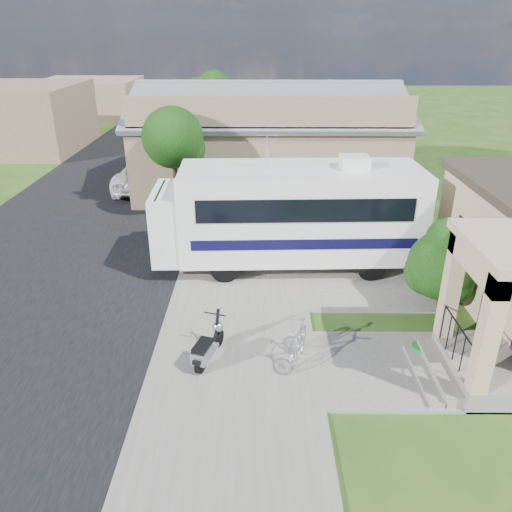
{
  "coord_description": "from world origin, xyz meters",
  "views": [
    {
      "loc": [
        -0.41,
        -10.54,
        7.34
      ],
      "look_at": [
        -0.5,
        2.5,
        1.3
      ],
      "focal_mm": 35.0,
      "sensor_mm": 36.0,
      "label": 1
    }
  ],
  "objects_px": {
    "shrub": "(445,262)",
    "bicycle": "(299,344)",
    "garden_hose": "(420,350)",
    "van": "(161,142)",
    "motorhome": "(290,213)",
    "scooter": "(208,347)",
    "pickup_truck": "(147,173)"
  },
  "relations": [
    {
      "from": "bicycle",
      "to": "van",
      "type": "xyz_separation_m",
      "value": [
        -6.91,
        20.42,
        0.45
      ]
    },
    {
      "from": "motorhome",
      "to": "garden_hose",
      "type": "xyz_separation_m",
      "value": [
        2.98,
        -5.0,
        -1.77
      ]
    },
    {
      "from": "scooter",
      "to": "garden_hose",
      "type": "distance_m",
      "value": 5.21
    },
    {
      "from": "motorhome",
      "to": "scooter",
      "type": "height_order",
      "value": "motorhome"
    },
    {
      "from": "van",
      "to": "shrub",
      "type": "bearing_deg",
      "value": -61.18
    },
    {
      "from": "shrub",
      "to": "garden_hose",
      "type": "xyz_separation_m",
      "value": [
        -1.21,
        -2.42,
        -1.26
      ]
    },
    {
      "from": "motorhome",
      "to": "bicycle",
      "type": "height_order",
      "value": "motorhome"
    },
    {
      "from": "shrub",
      "to": "van",
      "type": "relative_size",
      "value": 0.41
    },
    {
      "from": "pickup_truck",
      "to": "van",
      "type": "distance_m",
      "value": 6.33
    },
    {
      "from": "motorhome",
      "to": "garden_hose",
      "type": "height_order",
      "value": "motorhome"
    },
    {
      "from": "scooter",
      "to": "garden_hose",
      "type": "height_order",
      "value": "scooter"
    },
    {
      "from": "shrub",
      "to": "motorhome",
      "type": "bearing_deg",
      "value": 148.31
    },
    {
      "from": "bicycle",
      "to": "motorhome",
      "type": "bearing_deg",
      "value": 107.27
    },
    {
      "from": "van",
      "to": "garden_hose",
      "type": "distance_m",
      "value": 22.46
    },
    {
      "from": "bicycle",
      "to": "garden_hose",
      "type": "xyz_separation_m",
      "value": [
        3.03,
        0.3,
        -0.38
      ]
    },
    {
      "from": "scooter",
      "to": "garden_hose",
      "type": "relative_size",
      "value": 3.5
    },
    {
      "from": "shrub",
      "to": "garden_hose",
      "type": "relative_size",
      "value": 6.01
    },
    {
      "from": "scooter",
      "to": "shrub",
      "type": "bearing_deg",
      "value": 41.32
    },
    {
      "from": "pickup_truck",
      "to": "motorhome",
      "type": "bearing_deg",
      "value": 126.35
    },
    {
      "from": "shrub",
      "to": "pickup_truck",
      "type": "xyz_separation_m",
      "value": [
        -10.71,
        11.39,
        -0.6
      ]
    },
    {
      "from": "van",
      "to": "motorhome",
      "type": "bearing_deg",
      "value": -68.65
    },
    {
      "from": "scooter",
      "to": "pickup_truck",
      "type": "relative_size",
      "value": 0.29
    },
    {
      "from": "pickup_truck",
      "to": "garden_hose",
      "type": "xyz_separation_m",
      "value": [
        9.5,
        -13.8,
        -0.65
      ]
    },
    {
      "from": "pickup_truck",
      "to": "van",
      "type": "xyz_separation_m",
      "value": [
        -0.45,
        6.31,
        0.18
      ]
    },
    {
      "from": "shrub",
      "to": "bicycle",
      "type": "height_order",
      "value": "shrub"
    },
    {
      "from": "scooter",
      "to": "pickup_truck",
      "type": "height_order",
      "value": "pickup_truck"
    },
    {
      "from": "shrub",
      "to": "bicycle",
      "type": "bearing_deg",
      "value": -147.34
    },
    {
      "from": "motorhome",
      "to": "pickup_truck",
      "type": "xyz_separation_m",
      "value": [
        -6.52,
        8.8,
        -1.11
      ]
    },
    {
      "from": "scooter",
      "to": "van",
      "type": "height_order",
      "value": "van"
    },
    {
      "from": "scooter",
      "to": "bicycle",
      "type": "distance_m",
      "value": 2.15
    },
    {
      "from": "garden_hose",
      "to": "pickup_truck",
      "type": "bearing_deg",
      "value": 124.53
    },
    {
      "from": "garden_hose",
      "to": "van",
      "type": "bearing_deg",
      "value": 116.3
    }
  ]
}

